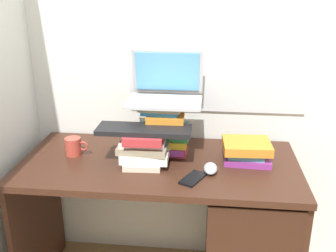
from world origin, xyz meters
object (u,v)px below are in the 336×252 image
desk (225,230)px  mug (74,146)px  book_stack_side (247,151)px  laptop (166,89)px  book_stack_tall (165,129)px  book_stack_keyboard_riser (144,148)px  cell_phone (193,178)px  keyboard (144,130)px  computer_mouse (210,168)px

desk → mug: 0.83m
book_stack_side → laptop: size_ratio=0.66×
mug → book_stack_tall: bearing=9.2°
book_stack_tall → book_stack_side: 0.40m
book_stack_side → book_stack_keyboard_riser: bearing=-169.6°
book_stack_keyboard_riser → book_stack_side: (0.47, 0.09, -0.03)m
book_stack_tall → mug: 0.45m
desk → book_stack_tall: size_ratio=5.13×
book_stack_keyboard_riser → book_stack_side: size_ratio=1.00×
book_stack_tall → cell_phone: (0.15, -0.26, -0.12)m
book_stack_side → keyboard: 0.48m
computer_mouse → mug: bearing=170.1°
laptop → book_stack_side: bearing=-15.4°
computer_mouse → mug: mug is taller
desk → cell_phone: size_ratio=9.43×
desk → book_stack_side: bearing=41.7°
book_stack_tall → laptop: bearing=93.5°
keyboard → computer_mouse: (0.30, -0.05, -0.15)m
book_stack_tall → cell_phone: bearing=-60.4°
book_stack_keyboard_riser → mug: bearing=169.4°
book_stack_side → book_stack_tall: bearing=172.5°
mug → book_stack_side: bearing=1.3°
book_stack_keyboard_riser → cell_phone: book_stack_keyboard_riser is taller
book_stack_side → keyboard: keyboard is taller
desk → mug: size_ratio=11.48×
book_stack_keyboard_riser → mug: size_ratio=2.05×
book_stack_tall → laptop: 0.19m
book_stack_tall → computer_mouse: 0.31m
keyboard → cell_phone: 0.31m
computer_mouse → cell_phone: size_ratio=0.76×
keyboard → computer_mouse: size_ratio=4.04×
book_stack_keyboard_riser → cell_phone: size_ratio=1.69×
desk → keyboard: keyboard is taller
keyboard → mug: 0.38m
desk → book_stack_side: book_stack_side is taller
computer_mouse → keyboard: bearing=170.1°
book_stack_side → keyboard: (-0.46, -0.08, 0.12)m
book_stack_tall → book_stack_side: book_stack_tall is taller
desk → book_stack_side: size_ratio=5.60×
computer_mouse → mug: size_ratio=0.93×
book_stack_keyboard_riser → cell_phone: bearing=-28.7°
book_stack_tall → book_stack_keyboard_riser: bearing=-120.5°
book_stack_tall → mug: size_ratio=2.24×
laptop → mug: bearing=-163.7°
keyboard → book_stack_side: bearing=10.0°
keyboard → cell_phone: (0.23, -0.13, -0.16)m
book_stack_side → computer_mouse: size_ratio=2.20×
desk → book_stack_tall: book_stack_tall is taller
book_stack_side → mug: (-0.82, -0.02, -0.01)m
cell_phone → book_stack_side: bearing=67.5°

